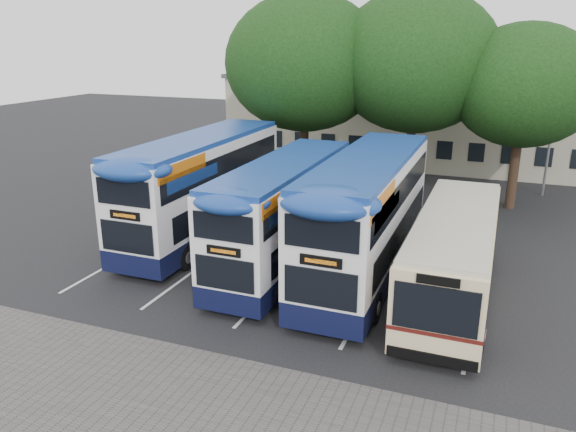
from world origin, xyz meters
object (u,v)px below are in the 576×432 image
(bus_dd_left, at_px, (203,183))
(bus_dd_mid, at_px, (285,209))
(lamp_post, at_px, (555,107))
(tree_mid, at_px, (416,62))
(bus_single, at_px, (454,250))
(tree_left, at_px, (305,63))
(bus_dd_right, at_px, (367,211))
(tree_right, at_px, (524,86))

(bus_dd_left, distance_m, bus_dd_mid, 5.01)
(lamp_post, xyz_separation_m, tree_mid, (-7.33, -2.88, 2.44))
(tree_mid, xyz_separation_m, bus_single, (3.72, -12.65, -5.79))
(tree_mid, bearing_deg, bus_dd_left, -125.92)
(lamp_post, distance_m, tree_left, 14.08)
(lamp_post, bearing_deg, bus_single, -103.08)
(tree_left, xyz_separation_m, tree_mid, (6.03, 0.94, 0.13))
(tree_left, height_order, bus_dd_mid, tree_left)
(tree_left, relative_size, bus_dd_right, 1.01)
(tree_left, bearing_deg, tree_right, 2.82)
(tree_left, distance_m, tree_mid, 6.10)
(tree_right, distance_m, bus_dd_right, 13.22)
(bus_dd_left, relative_size, bus_dd_right, 1.00)
(lamp_post, height_order, tree_left, tree_left)
(tree_mid, height_order, tree_right, tree_mid)
(tree_right, xyz_separation_m, bus_dd_left, (-13.06, -9.98, -3.88))
(bus_dd_mid, distance_m, bus_single, 6.60)
(bus_single, bearing_deg, tree_mid, 106.40)
(bus_dd_left, bearing_deg, tree_right, 37.39)
(tree_right, bearing_deg, tree_mid, 176.24)
(bus_dd_left, bearing_deg, bus_single, -11.58)
(tree_right, xyz_separation_m, bus_single, (-1.84, -12.28, -4.71))
(bus_dd_left, height_order, bus_single, bus_dd_left)
(bus_dd_left, xyz_separation_m, bus_dd_right, (7.91, -1.56, -0.00))
(tree_mid, distance_m, tree_right, 5.68)
(lamp_post, xyz_separation_m, tree_right, (-1.76, -3.24, 1.36))
(bus_dd_left, bearing_deg, lamp_post, 41.74)
(lamp_post, relative_size, tree_left, 0.81)
(lamp_post, relative_size, bus_dd_right, 0.81)
(tree_left, bearing_deg, bus_dd_mid, -74.07)
(tree_left, bearing_deg, tree_mid, 8.84)
(bus_dd_mid, bearing_deg, bus_single, -4.32)
(tree_mid, distance_m, bus_single, 14.40)
(bus_dd_right, bearing_deg, bus_dd_left, 168.84)
(tree_mid, bearing_deg, bus_single, -73.60)
(tree_mid, bearing_deg, bus_dd_right, -88.02)
(tree_left, distance_m, bus_single, 16.25)
(tree_right, bearing_deg, bus_single, -98.54)
(tree_right, height_order, bus_dd_mid, tree_right)
(tree_left, bearing_deg, bus_dd_left, -98.87)
(bus_single, bearing_deg, tree_right, 81.46)
(lamp_post, relative_size, bus_single, 0.88)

